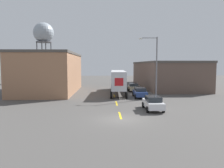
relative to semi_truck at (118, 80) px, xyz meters
name	(u,v)px	position (x,y,z in m)	size (l,w,h in m)	color
ground_plane	(121,119)	(-0.79, -18.72, -2.41)	(160.00, 160.00, 0.00)	#4C4947
road_centerline	(117,103)	(-0.79, -10.32, -2.40)	(0.20, 16.72, 0.01)	gold
warehouse_left	(50,73)	(-12.50, 2.02, 1.25)	(9.68, 18.41, 7.30)	#9E7051
warehouse_right	(164,74)	(11.55, 12.12, 0.50)	(10.92, 28.09, 5.81)	brown
semi_truck	(118,80)	(0.00, 0.00, 0.00)	(3.09, 14.65, 4.04)	black
parked_car_right_near	(153,103)	(3.12, -14.62, -1.58)	(1.96, 4.30, 1.58)	silver
parked_car_right_mid	(140,92)	(3.12, -5.32, -1.58)	(1.96, 4.30, 1.58)	navy
parked_car_right_far	(133,87)	(3.12, 2.67, -1.58)	(1.96, 4.30, 1.58)	tan
water_tower	(44,33)	(-19.44, 23.56, 11.35)	(5.62, 5.62, 16.80)	#47474C
street_lamp	(155,63)	(5.17, -6.16, 2.91)	(2.81, 0.32, 9.24)	slate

